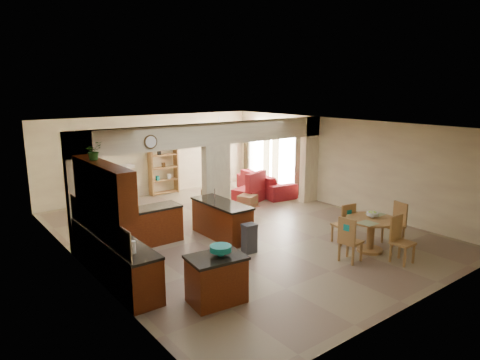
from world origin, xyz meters
TOP-DOWN VIEW (x-y plane):
  - floor at (0.00, 0.00)m, footprint 10.00×10.00m
  - ceiling at (0.00, 0.00)m, footprint 10.00×10.00m
  - wall_back at (0.00, 5.00)m, footprint 8.00×0.00m
  - wall_front at (0.00, -5.00)m, footprint 8.00×0.00m
  - wall_left at (-4.00, 0.00)m, footprint 0.00×10.00m
  - wall_right at (4.00, 0.00)m, footprint 0.00×10.00m
  - partition_left_pier at (-3.70, 1.00)m, footprint 0.60×0.25m
  - partition_center_pier at (0.00, 1.00)m, footprint 0.80×0.25m
  - partition_right_pier at (3.70, 1.00)m, footprint 0.60×0.25m
  - partition_header at (0.00, 1.00)m, footprint 8.00×0.25m
  - kitchen_counter at (-3.26, -0.25)m, footprint 2.52×3.29m
  - upper_cabinets at (-3.82, -0.80)m, footprint 0.35×2.40m
  - peninsula at (-0.60, -0.11)m, footprint 0.70×1.85m
  - wall_clock at (-2.00, 0.85)m, footprint 0.34×0.03m
  - rug at (1.20, 2.10)m, footprint 1.60×1.30m
  - fireplace at (-1.60, 4.83)m, footprint 1.60×0.35m
  - shelving_unit at (0.35, 4.82)m, footprint 1.00×0.32m
  - window_a at (3.97, 2.30)m, footprint 0.02×0.90m
  - window_b at (3.97, 4.00)m, footprint 0.02×0.90m
  - glazed_door at (3.97, 3.15)m, footprint 0.02×0.70m
  - drape_a_left at (3.93, 1.70)m, footprint 0.10×0.28m
  - drape_a_right at (3.93, 2.90)m, footprint 0.10×0.28m
  - drape_b_left at (3.93, 3.40)m, footprint 0.10×0.28m
  - drape_b_right at (3.93, 4.60)m, footprint 0.10×0.28m
  - ceiling_fan at (1.50, 3.00)m, footprint 1.00×1.00m
  - kitchen_island at (-2.61, -2.81)m, footprint 1.07×0.81m
  - teal_bowl at (-2.52, -2.82)m, footprint 0.38×0.38m
  - trash_can at (-0.70, -1.35)m, footprint 0.31×0.27m
  - dining_table at (1.58, -3.00)m, footprint 1.16×1.16m
  - fruit_bowl at (1.66, -2.95)m, footprint 0.27×0.27m
  - sofa at (3.30, 2.70)m, footprint 2.71×1.41m
  - chaise at (2.21, 2.26)m, footprint 1.22×1.11m
  - armchair at (0.77, 2.21)m, footprint 1.08×1.08m
  - ottoman at (1.67, 1.70)m, footprint 0.67×0.67m
  - plant at (-3.82, -0.43)m, footprint 0.40×0.38m
  - chair_north at (1.48, -2.33)m, footprint 0.49×0.49m
  - chair_east at (2.51, -3.06)m, footprint 0.49×0.49m
  - chair_south at (1.56, -3.75)m, footprint 0.42×0.43m
  - chair_west at (0.65, -3.11)m, footprint 0.47×0.47m

SIDE VIEW (x-z plane):
  - floor at x=0.00m, z-range 0.00..0.00m
  - rug at x=1.20m, z-range 0.00..0.01m
  - ottoman at x=1.67m, z-range 0.00..0.37m
  - chaise at x=2.21m, z-range 0.00..0.40m
  - trash_can at x=-0.70m, z-range 0.00..0.63m
  - armchair at x=0.77m, z-range 0.00..0.70m
  - sofa at x=3.30m, z-range 0.00..0.75m
  - kitchen_island at x=-2.61m, z-range 0.00..0.86m
  - peninsula at x=-0.60m, z-range 0.00..0.91m
  - kitchen_counter at x=-3.26m, z-range -0.27..1.20m
  - dining_table at x=1.58m, z-range 0.13..0.92m
  - chair_north at x=1.48m, z-range 0.04..1.07m
  - chair_east at x=2.51m, z-range 0.04..1.07m
  - chair_south at x=1.56m, z-range 0.04..1.07m
  - chair_west at x=0.65m, z-range 0.04..1.07m
  - fireplace at x=-1.60m, z-range 0.01..1.21m
  - fruit_bowl at x=1.66m, z-range 0.79..0.93m
  - shelving_unit at x=0.35m, z-range 0.00..1.80m
  - teal_bowl at x=-2.52m, z-range 0.86..1.04m
  - glazed_door at x=3.97m, z-range 0.00..2.10m
  - partition_center_pier at x=0.00m, z-range 0.00..2.20m
  - drape_a_left at x=3.93m, z-range 0.05..2.35m
  - drape_a_right at x=3.93m, z-range 0.05..2.35m
  - drape_b_left at x=3.93m, z-range 0.05..2.35m
  - drape_b_right at x=3.93m, z-range 0.05..2.35m
  - window_a at x=3.97m, z-range 0.25..2.15m
  - window_b at x=3.97m, z-range 0.25..2.15m
  - partition_left_pier at x=-3.70m, z-range 0.00..2.80m
  - partition_right_pier at x=3.70m, z-range 0.00..2.80m
  - wall_back at x=0.00m, z-range -2.60..5.40m
  - wall_front at x=0.00m, z-range -2.60..5.40m
  - wall_left at x=-4.00m, z-range -3.60..6.40m
  - wall_right at x=4.00m, z-range -3.60..6.40m
  - upper_cabinets at x=-3.82m, z-range 1.47..2.37m
  - wall_clock at x=-2.00m, z-range 2.28..2.62m
  - partition_header at x=0.00m, z-range 2.20..2.80m
  - plant at x=-3.82m, z-range 2.37..2.73m
  - ceiling_fan at x=1.50m, z-range 2.51..2.61m
  - ceiling at x=0.00m, z-range 2.80..2.80m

